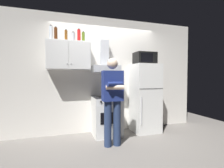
% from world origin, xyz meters
% --- Properties ---
extents(ground_plane, '(7.00, 7.00, 0.00)m').
position_xyz_m(ground_plane, '(0.00, 0.00, 0.00)').
color(ground_plane, slate).
extents(back_wall_tiled, '(4.80, 0.10, 2.70)m').
position_xyz_m(back_wall_tiled, '(0.00, 0.60, 1.35)').
color(back_wall_tiled, silver).
rests_on(back_wall_tiled, ground_plane).
extents(upper_cabinet, '(0.90, 0.37, 0.60)m').
position_xyz_m(upper_cabinet, '(-0.85, 0.37, 1.75)').
color(upper_cabinet, silver).
extents(stove_oven, '(0.60, 0.62, 0.87)m').
position_xyz_m(stove_oven, '(-0.05, 0.25, 0.43)').
color(stove_oven, white).
rests_on(stove_oven, ground_plane).
extents(range_hood, '(0.60, 0.44, 0.75)m').
position_xyz_m(range_hood, '(-0.05, 0.38, 1.60)').
color(range_hood, '#B7BABF').
extents(refrigerator, '(0.60, 0.62, 1.60)m').
position_xyz_m(refrigerator, '(0.90, 0.25, 0.80)').
color(refrigerator, white).
rests_on(refrigerator, ground_plane).
extents(microwave, '(0.48, 0.37, 0.28)m').
position_xyz_m(microwave, '(0.90, 0.27, 1.74)').
color(microwave, black).
rests_on(microwave, refrigerator).
extents(person_standing, '(0.38, 0.33, 1.64)m').
position_xyz_m(person_standing, '(-0.10, -0.36, 0.90)').
color(person_standing, navy).
rests_on(person_standing, ground_plane).
extents(cooking_pot, '(0.28, 0.18, 0.11)m').
position_xyz_m(cooking_pot, '(0.08, 0.13, 0.93)').
color(cooking_pot, '#B7BABF').
rests_on(cooking_pot, stove_oven).
extents(bottle_rum_dark, '(0.07, 0.07, 0.30)m').
position_xyz_m(bottle_rum_dark, '(-1.10, 0.42, 2.19)').
color(bottle_rum_dark, '#47230F').
rests_on(bottle_rum_dark, upper_cabinet).
extents(bottle_canister_steel, '(0.09, 0.09, 0.20)m').
position_xyz_m(bottle_canister_steel, '(-0.76, 0.34, 2.14)').
color(bottle_canister_steel, '#B2B5BA').
rests_on(bottle_canister_steel, upper_cabinet).
extents(bottle_beer_brown, '(0.06, 0.06, 0.24)m').
position_xyz_m(bottle_beer_brown, '(-0.90, 0.37, 2.16)').
color(bottle_beer_brown, brown).
rests_on(bottle_beer_brown, upper_cabinet).
extents(bottle_soda_red, '(0.07, 0.07, 0.28)m').
position_xyz_m(bottle_soda_red, '(-0.63, 0.37, 2.18)').
color(bottle_soda_red, red).
rests_on(bottle_soda_red, upper_cabinet).
extents(bottle_olive_oil, '(0.06, 0.06, 0.24)m').
position_xyz_m(bottle_olive_oil, '(-0.53, 0.41, 2.16)').
color(bottle_olive_oil, '#4C6B19').
rests_on(bottle_olive_oil, upper_cabinet).
extents(bottle_vodka_clear, '(0.07, 0.07, 0.32)m').
position_xyz_m(bottle_vodka_clear, '(-1.20, 0.41, 2.20)').
color(bottle_vodka_clear, silver).
rests_on(bottle_vodka_clear, upper_cabinet).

